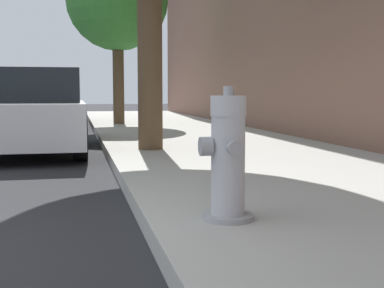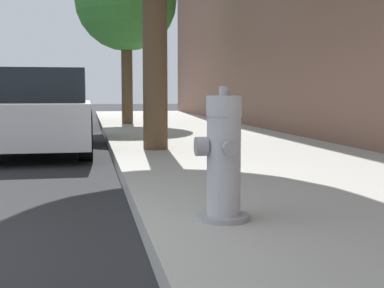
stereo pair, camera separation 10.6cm
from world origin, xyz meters
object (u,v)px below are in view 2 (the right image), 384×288
at_px(fire_hydrant, 223,160).
at_px(parked_car_near, 34,112).
at_px(parked_car_mid, 51,103).
at_px(street_tree_far, 126,0).

height_order(fire_hydrant, parked_car_near, parked_car_near).
xyz_separation_m(fire_hydrant, parked_car_mid, (-1.82, 11.82, 0.13)).
bearing_deg(parked_car_mid, fire_hydrant, -81.25).
bearing_deg(parked_car_near, parked_car_mid, 91.25).
height_order(parked_car_near, parked_car_mid, parked_car_mid).
bearing_deg(parked_car_near, fire_hydrant, -72.92).
bearing_deg(fire_hydrant, parked_car_near, 107.08).
relative_size(fire_hydrant, parked_car_near, 0.22).
bearing_deg(street_tree_far, fire_hydrant, -90.91).
relative_size(fire_hydrant, street_tree_far, 0.19).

